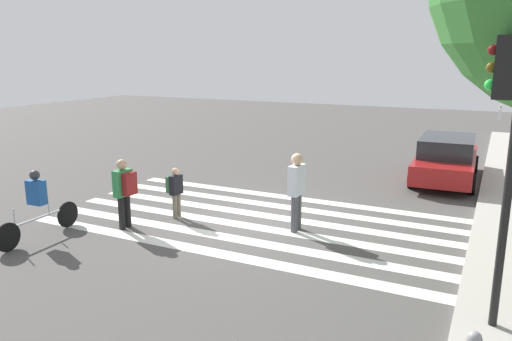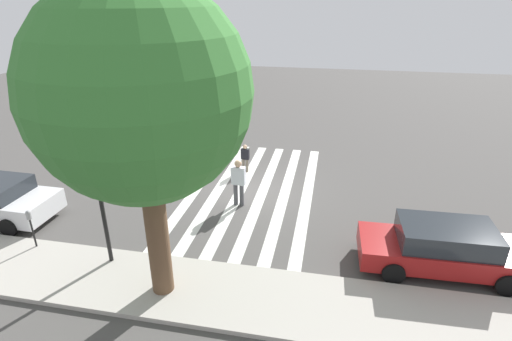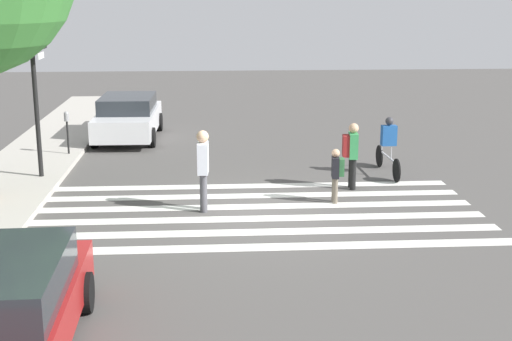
{
  "view_description": "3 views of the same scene",
  "coord_description": "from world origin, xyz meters",
  "px_view_note": "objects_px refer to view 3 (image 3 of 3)",
  "views": [
    {
      "loc": [
        10.69,
        5.36,
        4.05
      ],
      "look_at": [
        0.21,
        0.2,
        1.35
      ],
      "focal_mm": 35.0,
      "sensor_mm": 36.0,
      "label": 1
    },
    {
      "loc": [
        -3.02,
        14.3,
        7.43
      ],
      "look_at": [
        -0.16,
        -0.12,
        0.88
      ],
      "focal_mm": 28.0,
      "sensor_mm": 36.0,
      "label": 2
    },
    {
      "loc": [
        -15.39,
        1.07,
        4.86
      ],
      "look_at": [
        0.31,
        0.06,
        0.9
      ],
      "focal_mm": 50.0,
      "sensor_mm": 36.0,
      "label": 3
    }
  ],
  "objects_px": {
    "car_parked_far_curb": "(128,117)",
    "pedestrian_adult_yellow_jacket": "(351,151)",
    "pedestrian_child_with_backpack": "(203,166)",
    "traffic_light": "(38,61)",
    "cyclist_near_curb": "(388,143)",
    "car_parked_silver_sedan": "(2,310)",
    "pedestrian_adult_tall_backpack": "(336,171)",
    "parking_meter": "(67,123)"
  },
  "relations": [
    {
      "from": "parking_meter",
      "to": "cyclist_near_curb",
      "type": "xyz_separation_m",
      "value": [
        -2.53,
        -9.09,
        -0.2
      ]
    },
    {
      "from": "pedestrian_child_with_backpack",
      "to": "cyclist_near_curb",
      "type": "relative_size",
      "value": 0.8
    },
    {
      "from": "traffic_light",
      "to": "pedestrian_adult_yellow_jacket",
      "type": "relative_size",
      "value": 2.68
    },
    {
      "from": "traffic_light",
      "to": "car_parked_silver_sedan",
      "type": "height_order",
      "value": "traffic_light"
    },
    {
      "from": "traffic_light",
      "to": "car_parked_far_curb",
      "type": "height_order",
      "value": "traffic_light"
    },
    {
      "from": "cyclist_near_curb",
      "to": "car_parked_silver_sedan",
      "type": "bearing_deg",
      "value": 139.94
    },
    {
      "from": "parking_meter",
      "to": "pedestrian_adult_tall_backpack",
      "type": "distance_m",
      "value": 8.85
    },
    {
      "from": "parking_meter",
      "to": "pedestrian_adult_tall_backpack",
      "type": "bearing_deg",
      "value": -125.44
    },
    {
      "from": "cyclist_near_curb",
      "to": "car_parked_far_curb",
      "type": "bearing_deg",
      "value": 52.86
    },
    {
      "from": "pedestrian_adult_yellow_jacket",
      "to": "car_parked_silver_sedan",
      "type": "relative_size",
      "value": 0.35
    },
    {
      "from": "pedestrian_adult_tall_backpack",
      "to": "car_parked_silver_sedan",
      "type": "distance_m",
      "value": 9.16
    },
    {
      "from": "parking_meter",
      "to": "car_parked_far_curb",
      "type": "relative_size",
      "value": 0.31
    },
    {
      "from": "pedestrian_child_with_backpack",
      "to": "car_parked_far_curb",
      "type": "height_order",
      "value": "pedestrian_child_with_backpack"
    },
    {
      "from": "car_parked_far_curb",
      "to": "pedestrian_adult_tall_backpack",
      "type": "bearing_deg",
      "value": -143.28
    },
    {
      "from": "pedestrian_adult_tall_backpack",
      "to": "pedestrian_adult_yellow_jacket",
      "type": "bearing_deg",
      "value": -20.45
    },
    {
      "from": "pedestrian_adult_tall_backpack",
      "to": "pedestrian_adult_yellow_jacket",
      "type": "relative_size",
      "value": 0.77
    },
    {
      "from": "parking_meter",
      "to": "pedestrian_adult_yellow_jacket",
      "type": "relative_size",
      "value": 0.84
    },
    {
      "from": "pedestrian_child_with_backpack",
      "to": "car_parked_far_curb",
      "type": "distance_m",
      "value": 8.78
    },
    {
      "from": "traffic_light",
      "to": "parking_meter",
      "type": "relative_size",
      "value": 3.18
    },
    {
      "from": "pedestrian_adult_yellow_jacket",
      "to": "cyclist_near_curb",
      "type": "xyz_separation_m",
      "value": [
        1.4,
        -1.29,
        -0.13
      ]
    },
    {
      "from": "pedestrian_adult_tall_backpack",
      "to": "cyclist_near_curb",
      "type": "relative_size",
      "value": 0.56
    },
    {
      "from": "traffic_light",
      "to": "pedestrian_adult_yellow_jacket",
      "type": "height_order",
      "value": "traffic_light"
    },
    {
      "from": "pedestrian_child_with_backpack",
      "to": "pedestrian_adult_tall_backpack",
      "type": "height_order",
      "value": "pedestrian_child_with_backpack"
    },
    {
      "from": "pedestrian_adult_tall_backpack",
      "to": "cyclist_near_curb",
      "type": "bearing_deg",
      "value": -30.38
    },
    {
      "from": "traffic_light",
      "to": "pedestrian_child_with_backpack",
      "type": "bearing_deg",
      "value": -124.65
    },
    {
      "from": "parking_meter",
      "to": "pedestrian_child_with_backpack",
      "type": "distance_m",
      "value": 6.91
    },
    {
      "from": "pedestrian_child_with_backpack",
      "to": "car_parked_far_curb",
      "type": "relative_size",
      "value": 0.41
    },
    {
      "from": "traffic_light",
      "to": "car_parked_far_curb",
      "type": "distance_m",
      "value": 6.21
    },
    {
      "from": "pedestrian_adult_yellow_jacket",
      "to": "car_parked_silver_sedan",
      "type": "height_order",
      "value": "pedestrian_adult_yellow_jacket"
    },
    {
      "from": "pedestrian_adult_tall_backpack",
      "to": "pedestrian_adult_yellow_jacket",
      "type": "height_order",
      "value": "pedestrian_adult_yellow_jacket"
    },
    {
      "from": "parking_meter",
      "to": "pedestrian_adult_yellow_jacket",
      "type": "xyz_separation_m",
      "value": [
        -3.93,
        -7.79,
        -0.07
      ]
    },
    {
      "from": "traffic_light",
      "to": "car_parked_silver_sedan",
      "type": "bearing_deg",
      "value": -170.84
    },
    {
      "from": "traffic_light",
      "to": "pedestrian_child_with_backpack",
      "type": "height_order",
      "value": "traffic_light"
    },
    {
      "from": "parking_meter",
      "to": "pedestrian_child_with_backpack",
      "type": "bearing_deg",
      "value": -143.74
    },
    {
      "from": "pedestrian_adult_tall_backpack",
      "to": "car_parked_far_curb",
      "type": "distance_m",
      "value": 9.79
    },
    {
      "from": "car_parked_silver_sedan",
      "to": "traffic_light",
      "type": "bearing_deg",
      "value": 7.6
    },
    {
      "from": "pedestrian_adult_tall_backpack",
      "to": "car_parked_silver_sedan",
      "type": "xyz_separation_m",
      "value": [
        -7.14,
        5.74,
        -0.02
      ]
    },
    {
      "from": "pedestrian_child_with_backpack",
      "to": "car_parked_silver_sedan",
      "type": "distance_m",
      "value": 7.2
    },
    {
      "from": "traffic_light",
      "to": "pedestrian_adult_tall_backpack",
      "type": "xyz_separation_m",
      "value": [
        -2.44,
        -7.28,
        -2.4
      ]
    },
    {
      "from": "parking_meter",
      "to": "car_parked_silver_sedan",
      "type": "distance_m",
      "value": 12.36
    },
    {
      "from": "pedestrian_child_with_backpack",
      "to": "car_parked_silver_sedan",
      "type": "height_order",
      "value": "pedestrian_child_with_backpack"
    },
    {
      "from": "car_parked_far_curb",
      "to": "pedestrian_adult_yellow_jacket",
      "type": "bearing_deg",
      "value": -135.96
    }
  ]
}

